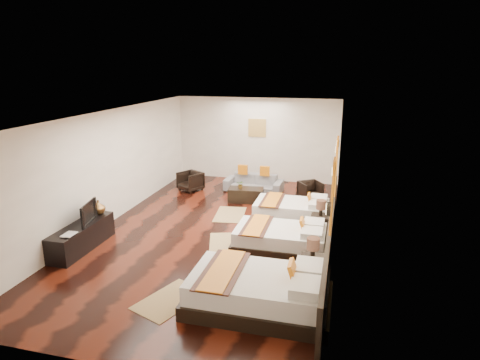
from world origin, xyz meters
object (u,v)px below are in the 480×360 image
(nightstand_b, at_px, (320,223))
(book, at_px, (64,234))
(tv_console, at_px, (82,237))
(table_plant, at_px, (241,184))
(tv, at_px, (85,213))
(sofa, at_px, (254,183))
(bed_mid, at_px, (281,238))
(bed_near, at_px, (260,291))
(nightstand_a, at_px, (312,267))
(coffee_table, at_px, (246,195))
(figurine, at_px, (98,207))
(armchair_right, at_px, (310,191))
(bed_far, at_px, (292,210))
(armchair_left, at_px, (190,181))

(nightstand_b, relative_size, book, 2.78)
(tv_console, bearing_deg, table_plant, 56.99)
(tv, xyz_separation_m, sofa, (2.65, 4.88, -0.52))
(bed_mid, height_order, tv_console, bed_mid)
(bed_near, height_order, tv, tv)
(nightstand_a, height_order, table_plant, nightstand_a)
(bed_near, height_order, table_plant, bed_near)
(bed_near, xyz_separation_m, book, (-4.20, 0.71, 0.26))
(nightstand_a, relative_size, tv_console, 0.48)
(tv, relative_size, table_plant, 3.41)
(book, distance_m, coffee_table, 5.27)
(tv, xyz_separation_m, figurine, (-0.05, 0.57, -0.07))
(tv, height_order, coffee_table, tv)
(armchair_right, relative_size, table_plant, 2.57)
(armchair_right, bearing_deg, coffee_table, 164.15)
(bed_far, relative_size, armchair_left, 2.92)
(tv, distance_m, armchair_right, 6.31)
(tv_console, relative_size, table_plant, 7.56)
(bed_far, height_order, coffee_table, bed_far)
(bed_near, distance_m, nightstand_b, 3.38)
(bed_near, xyz_separation_m, bed_far, (-0.01, 4.11, -0.05))
(tv, distance_m, table_plant, 4.55)
(tv, height_order, sofa, tv)
(armchair_left, bearing_deg, table_plant, 9.46)
(tv_console, relative_size, armchair_right, 2.94)
(figurine, bearing_deg, bed_far, 27.21)
(nightstand_a, relative_size, tv, 1.07)
(table_plant, bearing_deg, coffee_table, 12.84)
(bed_mid, relative_size, tv_console, 1.10)
(figurine, bearing_deg, bed_near, -25.00)
(tv_console, height_order, table_plant, table_plant)
(bed_mid, distance_m, figurine, 4.23)
(bed_mid, distance_m, armchair_left, 4.97)
(tv_console, bearing_deg, sofa, 61.72)
(nightstand_a, xyz_separation_m, table_plant, (-2.39, 4.14, 0.21))
(nightstand_b, relative_size, figurine, 2.61)
(nightstand_a, relative_size, armchair_left, 1.31)
(bed_mid, height_order, book, bed_mid)
(bed_mid, xyz_separation_m, bed_far, (-0.00, 1.84, -0.01))
(table_plant, bearing_deg, armchair_right, 18.50)
(bed_far, distance_m, tv, 4.99)
(tv_console, distance_m, coffee_table, 4.79)
(bed_mid, height_order, figurine, figurine)
(tv_console, distance_m, tv, 0.53)
(armchair_left, bearing_deg, figurine, -71.11)
(nightstand_b, relative_size, sofa, 0.47)
(book, height_order, coffee_table, book)
(tv, distance_m, figurine, 0.57)
(nightstand_a, distance_m, table_plant, 4.78)
(coffee_table, bearing_deg, tv_console, -124.24)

